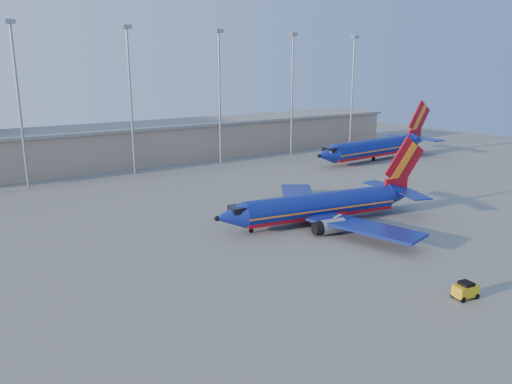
{
  "coord_description": "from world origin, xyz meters",
  "views": [
    {
      "loc": [
        -40.64,
        -48.73,
        21.03
      ],
      "look_at": [
        -2.32,
        6.95,
        4.0
      ],
      "focal_mm": 35.0,
      "sensor_mm": 36.0,
      "label": 1
    }
  ],
  "objects": [
    {
      "name": "aircraft_second",
      "position": [
        46.85,
        29.26,
        3.01
      ],
      "size": [
        38.82,
        15.09,
        13.14
      ],
      "rotation": [
        0.0,
        0.0,
        0.06
      ],
      "color": "navy",
      "rests_on": "ground"
    },
    {
      "name": "aircraft_main",
      "position": [
        4.77,
        0.51,
        2.39
      ],
      "size": [
        32.78,
        31.27,
        11.17
      ],
      "rotation": [
        0.0,
        0.0,
        -0.18
      ],
      "color": "navy",
      "rests_on": "ground"
    },
    {
      "name": "light_mast_row",
      "position": [
        5.0,
        46.0,
        17.55
      ],
      "size": [
        101.6,
        1.6,
        28.65
      ],
      "color": "gray",
      "rests_on": "ground"
    },
    {
      "name": "ground",
      "position": [
        0.0,
        0.0,
        0.0
      ],
      "size": [
        220.0,
        220.0,
        0.0
      ],
      "primitive_type": "plane",
      "color": "slate",
      "rests_on": "ground"
    },
    {
      "name": "baggage_tug",
      "position": [
        -0.32,
        -24.59,
        0.86
      ],
      "size": [
        2.49,
        1.75,
        1.64
      ],
      "rotation": [
        0.0,
        0.0,
        -0.17
      ],
      "color": "gold",
      "rests_on": "ground"
    },
    {
      "name": "terminal_building",
      "position": [
        10.0,
        58.0,
        4.32
      ],
      "size": [
        122.0,
        16.0,
        8.5
      ],
      "color": "gray",
      "rests_on": "ground"
    }
  ]
}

